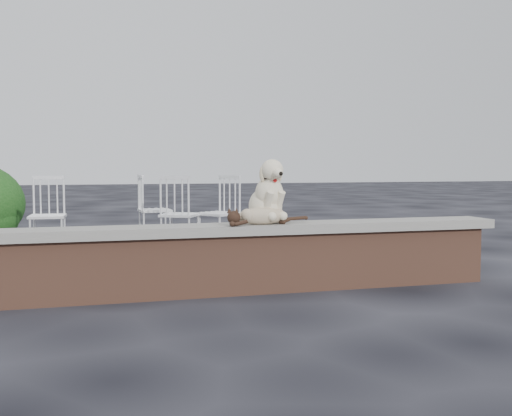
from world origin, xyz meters
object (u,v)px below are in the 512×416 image
object	(u,v)px
dog	(265,191)
cat	(262,215)
chair_c	(180,213)
chair_d	(220,212)
chair_b	(47,215)
chair_e	(155,209)

from	to	relation	value
dog	cat	distance (m)	0.26
chair_c	chair_d	size ratio (longest dim) A/B	1.00
chair_c	chair_d	bearing A→B (deg)	-145.66
cat	chair_b	distance (m)	3.52
chair_e	chair_b	bearing A→B (deg)	111.94
dog	chair_d	distance (m)	2.70
dog	cat	size ratio (longest dim) A/B	0.59
dog	chair_d	size ratio (longest dim) A/B	0.59
dog	chair_d	bearing A→B (deg)	74.13
chair_c	chair_b	world-z (taller)	same
chair_e	chair_d	bearing A→B (deg)	-141.23
chair_d	chair_c	bearing A→B (deg)	-116.82
chair_c	chair_b	xyz separation A→B (m)	(-1.59, 0.23, 0.00)
dog	chair_b	bearing A→B (deg)	112.19
cat	chair_b	size ratio (longest dim) A/B	1.01
dog	chair_c	bearing A→B (deg)	85.42
chair_c	cat	bearing A→B (deg)	123.54
chair_b	chair_e	world-z (taller)	same
cat	chair_d	world-z (taller)	chair_d
dog	chair_e	bearing A→B (deg)	87.03
dog	chair_e	xyz separation A→B (m)	(-0.54, 3.49, -0.39)
chair_c	chair_e	size ratio (longest dim) A/B	1.00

